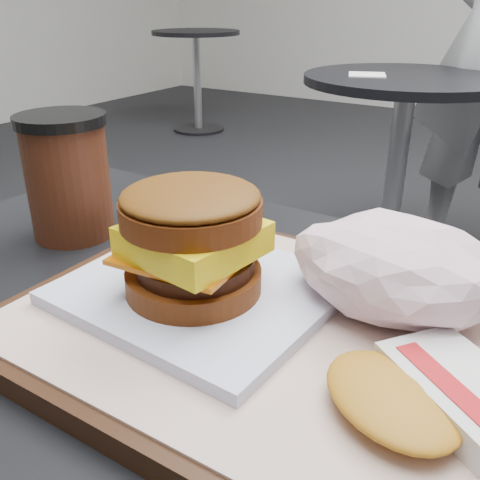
% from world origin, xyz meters
% --- Properties ---
extents(serving_tray, '(0.38, 0.28, 0.02)m').
position_xyz_m(serving_tray, '(0.02, 0.05, 0.78)').
color(serving_tray, black).
rests_on(serving_tray, customer_table).
extents(breakfast_sandwich, '(0.20, 0.18, 0.09)m').
position_xyz_m(breakfast_sandwich, '(-0.04, 0.05, 0.83)').
color(breakfast_sandwich, white).
rests_on(breakfast_sandwich, serving_tray).
extents(hash_brown, '(0.14, 0.13, 0.02)m').
position_xyz_m(hash_brown, '(0.14, 0.02, 0.80)').
color(hash_brown, silver).
rests_on(hash_brown, serving_tray).
extents(crumpled_wrapper, '(0.15, 0.12, 0.07)m').
position_xyz_m(crumpled_wrapper, '(0.09, 0.11, 0.82)').
color(crumpled_wrapper, white).
rests_on(crumpled_wrapper, serving_tray).
extents(coffee_cup, '(0.09, 0.09, 0.13)m').
position_xyz_m(coffee_cup, '(-0.25, 0.11, 0.83)').
color(coffee_cup, '#411C0F').
rests_on(coffee_cup, customer_table).
extents(neighbor_table, '(0.70, 0.70, 0.75)m').
position_xyz_m(neighbor_table, '(-0.35, 1.65, 0.55)').
color(neighbor_table, black).
rests_on(neighbor_table, ground).
extents(napkin, '(0.16, 0.16, 0.00)m').
position_xyz_m(napkin, '(-0.47, 1.57, 0.75)').
color(napkin, white).
rests_on(napkin, neighbor_table).
extents(bg_table_mid, '(0.66, 0.66, 0.75)m').
position_xyz_m(bg_table_mid, '(-2.40, 3.20, 0.56)').
color(bg_table_mid, black).
rests_on(bg_table_mid, ground).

